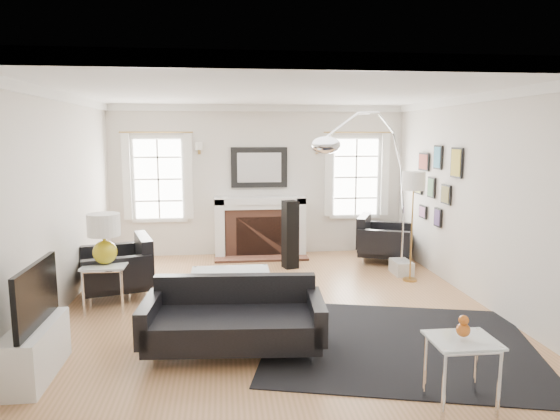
{
  "coord_description": "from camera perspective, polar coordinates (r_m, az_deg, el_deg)",
  "views": [
    {
      "loc": [
        -0.67,
        -6.34,
        2.26
      ],
      "look_at": [
        0.09,
        0.3,
        1.24
      ],
      "focal_mm": 32.0,
      "sensor_mm": 36.0,
      "label": 1
    }
  ],
  "objects": [
    {
      "name": "floor",
      "position": [
        6.77,
        -0.47,
        -10.87
      ],
      "size": [
        6.0,
        6.0,
        0.0
      ],
      "primitive_type": "plane",
      "color": "#A17243",
      "rests_on": "ground"
    },
    {
      "name": "back_wall",
      "position": [
        9.41,
        -2.41,
        3.38
      ],
      "size": [
        5.5,
        0.04,
        2.8
      ],
      "primitive_type": "cube",
      "color": "beige",
      "rests_on": "floor"
    },
    {
      "name": "front_wall",
      "position": [
        3.52,
        4.66,
        -5.52
      ],
      "size": [
        5.5,
        0.04,
        2.8
      ],
      "primitive_type": "cube",
      "color": "beige",
      "rests_on": "floor"
    },
    {
      "name": "left_wall",
      "position": [
        6.73,
        -24.46,
        0.53
      ],
      "size": [
        0.04,
        6.0,
        2.8
      ],
      "primitive_type": "cube",
      "color": "beige",
      "rests_on": "floor"
    },
    {
      "name": "right_wall",
      "position": [
        7.26,
        21.65,
        1.22
      ],
      "size": [
        0.04,
        6.0,
        2.8
      ],
      "primitive_type": "cube",
      "color": "beige",
      "rests_on": "floor"
    },
    {
      "name": "ceiling",
      "position": [
        6.4,
        -0.51,
        13.48
      ],
      "size": [
        5.5,
        6.0,
        0.02
      ],
      "primitive_type": "cube",
      "color": "white",
      "rests_on": "back_wall"
    },
    {
      "name": "crown_molding",
      "position": [
        6.4,
        -0.5,
        12.94
      ],
      "size": [
        5.5,
        6.0,
        0.12
      ],
      "primitive_type": "cube",
      "color": "white",
      "rests_on": "back_wall"
    },
    {
      "name": "fireplace",
      "position": [
        9.32,
        -2.28,
        -2.0
      ],
      "size": [
        1.7,
        0.69,
        1.11
      ],
      "color": "white",
      "rests_on": "floor"
    },
    {
      "name": "mantel_mirror",
      "position": [
        9.34,
        -2.4,
        4.88
      ],
      "size": [
        1.05,
        0.07,
        0.75
      ],
      "color": "black",
      "rests_on": "back_wall"
    },
    {
      "name": "window_left",
      "position": [
        9.4,
        -13.73,
        3.5
      ],
      "size": [
        1.24,
        0.15,
        1.62
      ],
      "color": "white",
      "rests_on": "back_wall"
    },
    {
      "name": "window_right",
      "position": [
        9.66,
        8.65,
        3.78
      ],
      "size": [
        1.24,
        0.15,
        1.62
      ],
      "color": "white",
      "rests_on": "back_wall"
    },
    {
      "name": "gallery_wall",
      "position": [
        8.39,
        17.36,
        3.27
      ],
      "size": [
        0.04,
        1.73,
        1.29
      ],
      "color": "black",
      "rests_on": "right_wall"
    },
    {
      "name": "tv_unit",
      "position": [
        5.33,
        -26.2,
        -13.51
      ],
      "size": [
        0.35,
        1.0,
        1.09
      ],
      "color": "white",
      "rests_on": "floor"
    },
    {
      "name": "area_rug",
      "position": [
        5.76,
        13.43,
        -14.64
      ],
      "size": [
        3.34,
        3.0,
        0.01
      ],
      "primitive_type": "cube",
      "rotation": [
        0.0,
        0.0,
        -0.25
      ],
      "color": "black",
      "rests_on": "floor"
    },
    {
      "name": "sofa",
      "position": [
        5.38,
        -5.27,
        -12.4
      ],
      "size": [
        1.92,
        0.99,
        0.61
      ],
      "color": "black",
      "rests_on": "floor"
    },
    {
      "name": "armchair_left",
      "position": [
        7.42,
        -17.78,
        -6.42
      ],
      "size": [
        1.15,
        1.23,
        0.69
      ],
      "color": "black",
      "rests_on": "floor"
    },
    {
      "name": "armchair_right",
      "position": [
        9.14,
        11.54,
        -3.43
      ],
      "size": [
        1.21,
        1.27,
        0.68
      ],
      "color": "black",
      "rests_on": "floor"
    },
    {
      "name": "coffee_table",
      "position": [
        6.52,
        -5.65,
        -7.72
      ],
      "size": [
        1.03,
        1.03,
        0.46
      ],
      "color": "silver",
      "rests_on": "floor"
    },
    {
      "name": "side_table_left",
      "position": [
        6.89,
        -19.26,
        -6.71
      ],
      "size": [
        0.55,
        0.55,
        0.6
      ],
      "color": "silver",
      "rests_on": "floor"
    },
    {
      "name": "nesting_table",
      "position": [
        4.54,
        20.07,
        -15.08
      ],
      "size": [
        0.54,
        0.45,
        0.59
      ],
      "color": "silver",
      "rests_on": "floor"
    },
    {
      "name": "gourd_lamp",
      "position": [
        6.78,
        -19.46,
        -2.73
      ],
      "size": [
        0.41,
        0.41,
        0.66
      ],
      "color": "gold",
      "rests_on": "side_table_left"
    },
    {
      "name": "orange_vase",
      "position": [
        4.45,
        20.22,
        -12.46
      ],
      "size": [
        0.12,
        0.12,
        0.18
      ],
      "color": "#B65517",
      "rests_on": "nesting_table"
    },
    {
      "name": "arc_floor_lamp",
      "position": [
        7.31,
        10.11,
        2.15
      ],
      "size": [
        1.89,
        1.75,
        2.68
      ],
      "color": "silver",
      "rests_on": "floor"
    },
    {
      "name": "stick_floor_lamp",
      "position": [
        7.84,
        15.01,
        2.6
      ],
      "size": [
        0.35,
        0.35,
        1.7
      ],
      "color": "#A47B39",
      "rests_on": "floor"
    },
    {
      "name": "speaker_tower",
      "position": [
        8.47,
        1.18,
        -2.82
      ],
      "size": [
        0.29,
        0.29,
        1.16
      ],
      "primitive_type": "cube",
      "rotation": [
        0.0,
        0.0,
        0.29
      ],
      "color": "black",
      "rests_on": "floor"
    }
  ]
}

